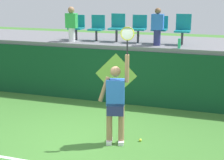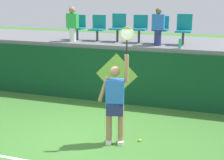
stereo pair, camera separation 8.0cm
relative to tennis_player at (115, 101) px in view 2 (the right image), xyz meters
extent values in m
plane|color=#3D752D|center=(-0.71, -0.14, -0.98)|extent=(40.00, 40.00, 0.00)
cube|color=#0F4223|center=(-0.71, 2.71, -0.18)|extent=(13.99, 0.20, 1.59)
cube|color=slate|center=(-0.71, 3.99, 0.67)|extent=(13.99, 2.68, 0.12)
cube|color=white|center=(-0.13, -0.03, -0.94)|extent=(0.18, 0.28, 0.08)
cube|color=white|center=(0.12, 0.03, -0.94)|extent=(0.18, 0.28, 0.08)
cylinder|color=#A87A56|center=(-0.13, -0.03, -0.53)|extent=(0.13, 0.13, 0.89)
cylinder|color=#A87A56|center=(0.12, 0.03, -0.53)|extent=(0.13, 0.13, 0.89)
cube|color=navy|center=(-0.01, 0.00, -0.17)|extent=(0.40, 0.29, 0.28)
cube|color=blue|center=(-0.01, 0.00, 0.19)|extent=(0.42, 0.30, 0.56)
sphere|color=#A87A56|center=(-0.01, 0.00, 0.64)|extent=(0.22, 0.22, 0.22)
cylinder|color=#A87A56|center=(-0.24, -0.06, 0.25)|extent=(0.27, 0.14, 0.55)
cylinder|color=#A87A56|center=(0.23, 0.05, 0.71)|extent=(0.09, 0.09, 0.58)
cylinder|color=black|center=(0.23, 0.05, 1.15)|extent=(0.03, 0.03, 0.30)
torus|color=gold|center=(0.23, 0.05, 1.43)|extent=(0.28, 0.08, 0.28)
ellipsoid|color=silver|center=(0.23, 0.05, 1.43)|extent=(0.24, 0.07, 0.24)
sphere|color=#D1E533|center=(0.50, 0.25, -0.95)|extent=(0.07, 0.07, 0.07)
cylinder|color=#26B272|center=(0.96, 2.76, 0.87)|extent=(0.08, 0.08, 0.27)
cylinder|color=#38383D|center=(-2.38, 3.43, 0.90)|extent=(0.07, 0.07, 0.34)
cube|color=#147F89|center=(-2.38, 3.43, 1.10)|extent=(0.44, 0.42, 0.05)
cube|color=#147F89|center=(-2.38, 3.62, 1.32)|extent=(0.44, 0.04, 0.39)
cylinder|color=#38383D|center=(-1.69, 3.43, 0.90)|extent=(0.07, 0.07, 0.33)
cube|color=#147F89|center=(-1.69, 3.43, 1.09)|extent=(0.44, 0.42, 0.05)
cube|color=#147F89|center=(-1.69, 3.62, 1.32)|extent=(0.44, 0.04, 0.41)
cylinder|color=#38383D|center=(-1.03, 3.43, 0.92)|extent=(0.07, 0.07, 0.37)
cube|color=#147F89|center=(-1.03, 3.43, 1.13)|extent=(0.44, 0.42, 0.05)
cube|color=#147F89|center=(-1.03, 3.62, 1.37)|extent=(0.44, 0.04, 0.42)
cylinder|color=#38383D|center=(-0.35, 3.43, 0.92)|extent=(0.07, 0.07, 0.38)
cube|color=#147F89|center=(-0.35, 3.43, 1.14)|extent=(0.44, 0.42, 0.05)
cube|color=#147F89|center=(-0.35, 3.62, 1.36)|extent=(0.44, 0.04, 0.39)
cylinder|color=#38383D|center=(0.29, 3.43, 0.93)|extent=(0.07, 0.07, 0.39)
cube|color=#147F89|center=(0.29, 3.43, 1.15)|extent=(0.44, 0.42, 0.05)
cube|color=#147F89|center=(0.29, 3.62, 1.36)|extent=(0.44, 0.04, 0.36)
cylinder|color=#38383D|center=(0.96, 3.43, 0.92)|extent=(0.07, 0.07, 0.37)
cube|color=#147F89|center=(0.96, 3.43, 1.12)|extent=(0.44, 0.42, 0.05)
cube|color=#147F89|center=(0.96, 3.62, 1.38)|extent=(0.44, 0.04, 0.46)
cylinder|color=white|center=(-2.38, 3.09, 0.94)|extent=(0.20, 0.20, 0.41)
cube|color=green|center=(-2.38, 3.09, 1.37)|extent=(0.34, 0.20, 0.44)
sphere|color=#A87A56|center=(-2.38, 3.09, 1.69)|extent=(0.20, 0.20, 0.20)
cylinder|color=navy|center=(0.29, 3.10, 0.96)|extent=(0.20, 0.20, 0.45)
cube|color=blue|center=(0.29, 3.10, 1.40)|extent=(0.34, 0.20, 0.44)
sphere|color=brown|center=(0.29, 3.10, 1.71)|extent=(0.17, 0.17, 0.17)
cube|color=#0F4223|center=(-0.79, 2.60, -0.98)|extent=(0.90, 0.01, 0.00)
plane|color=#8CC64C|center=(-0.79, 2.60, -0.10)|extent=(1.27, 0.00, 1.27)
camera|label=1|loc=(2.02, -6.57, 2.30)|focal=54.60mm
camera|label=2|loc=(2.09, -6.55, 2.30)|focal=54.60mm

